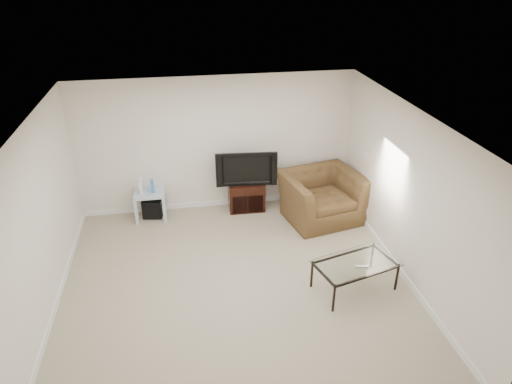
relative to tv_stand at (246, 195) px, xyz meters
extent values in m
plane|color=tan|center=(-0.50, -2.28, -0.28)|extent=(5.00, 5.00, 0.00)
plane|color=white|center=(-0.50, -2.28, 2.22)|extent=(5.00, 5.00, 0.00)
cube|color=silver|center=(-0.50, 0.22, 0.97)|extent=(5.00, 0.02, 2.50)
cube|color=silver|center=(-3.00, -2.28, 0.97)|extent=(0.02, 5.00, 2.50)
cube|color=silver|center=(2.00, -2.28, 0.97)|extent=(0.02, 5.00, 2.50)
cube|color=white|center=(-1.90, 0.21, 0.97)|extent=(0.12, 0.02, 0.12)
cube|color=white|center=(1.98, -0.68, 0.97)|extent=(0.02, 0.09, 0.13)
cube|color=white|center=(1.98, -0.98, 0.02)|extent=(0.02, 0.08, 0.12)
cube|color=black|center=(0.00, -0.04, 0.18)|extent=(0.36, 0.26, 0.05)
imported|color=black|center=(0.00, -0.03, 0.60)|extent=(1.05, 0.30, 0.64)
cube|color=black|center=(-1.73, 0.02, -0.09)|extent=(0.40, 0.40, 0.35)
cube|color=white|center=(-1.90, -0.02, 0.37)|extent=(0.06, 0.18, 0.24)
cube|color=#337FCC|center=(-1.70, -0.02, 0.35)|extent=(0.06, 0.16, 0.21)
imported|color=#482F21|center=(1.28, -0.57, 0.30)|extent=(1.47, 1.12, 1.16)
cube|color=#B2B2B7|center=(1.20, -2.71, 0.18)|extent=(0.19, 0.08, 0.02)
camera|label=1|loc=(-1.13, -7.50, 4.03)|focal=32.00mm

